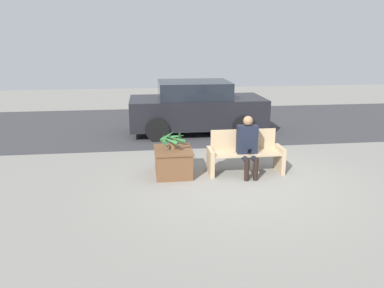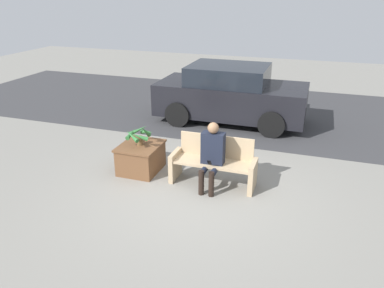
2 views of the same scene
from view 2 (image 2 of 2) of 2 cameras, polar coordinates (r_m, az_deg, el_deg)
ground_plane at (r=7.09m, az=0.65°, el=-7.06°), size 30.00×30.00×0.00m
road_surface at (r=11.86m, az=8.67°, el=5.18°), size 20.00×6.00×0.01m
bench at (r=7.18m, az=3.33°, el=-2.86°), size 1.63×0.54×0.92m
person_seated at (r=6.91m, az=3.04°, el=-1.36°), size 0.42×0.57×1.28m
planter_box at (r=7.77m, az=-7.80°, el=-1.95°), size 0.80×0.91×0.58m
potted_plant at (r=7.58m, az=-8.09°, el=1.48°), size 0.56×0.58×0.47m
parked_car at (r=10.56m, az=5.88°, el=7.55°), size 4.08×1.98×1.59m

